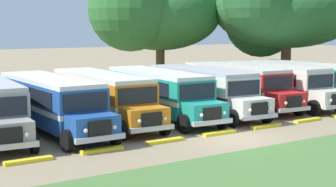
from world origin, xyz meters
name	(u,v)px	position (x,y,z in m)	size (l,w,h in m)	color
ground_plane	(234,139)	(0.00, 0.00, 0.00)	(220.00, 220.00, 0.00)	#937F60
parked_bus_slot_2	(51,101)	(-6.80, 6.88, 1.58)	(2.80, 10.85, 2.82)	#23519E
parked_bus_slot_3	(103,95)	(-3.48, 7.49, 1.58)	(3.01, 10.88, 2.82)	orange
parked_bus_slot_4	(159,92)	(0.14, 7.18, 1.58)	(3.26, 10.93, 2.82)	teal
parked_bus_slot_5	(202,88)	(3.33, 7.05, 1.58)	(3.31, 10.93, 2.82)	silver
parked_bus_slot_6	(236,84)	(6.84, 7.78, 1.58)	(3.35, 10.94, 2.82)	red
parked_bus_slot_7	(274,82)	(9.75, 7.14, 1.58)	(2.99, 10.88, 2.82)	silver
parked_bus_slot_8	(308,80)	(13.18, 6.98, 1.58)	(2.88, 10.86, 2.82)	teal
curb_wheelstop_1	(29,161)	(-9.93, 1.17, 0.07)	(2.00, 0.36, 0.15)	yellow
curb_wheelstop_2	(102,150)	(-6.62, 1.17, 0.07)	(2.00, 0.36, 0.15)	yellow
curb_wheelstop_3	(165,141)	(-3.31, 1.17, 0.07)	(2.00, 0.36, 0.15)	yellow
curb_wheelstop_4	(219,133)	(0.00, 1.17, 0.07)	(2.00, 0.36, 0.15)	yellow
curb_wheelstop_5	(266,126)	(3.31, 1.17, 0.07)	(2.00, 0.36, 0.15)	yellow
curb_wheelstop_6	(308,120)	(6.62, 1.17, 0.07)	(2.00, 0.36, 0.15)	yellow
broad_shade_tree	(156,12)	(8.43, 20.92, 6.83)	(14.19, 11.60, 10.57)	brown
secondary_tree	(281,11)	(17.87, 14.53, 6.92)	(14.58, 13.06, 10.97)	brown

